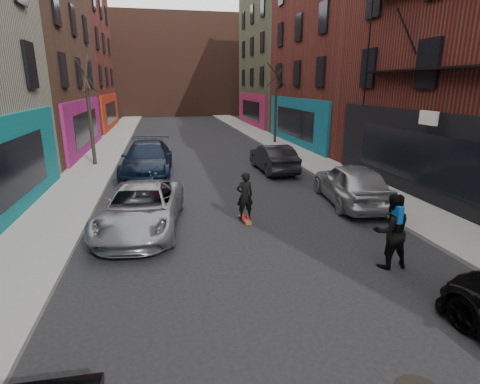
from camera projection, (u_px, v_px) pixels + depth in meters
name	position (u px, v px, depth m)	size (l,w,h in m)	color
sidewalk_left	(117.00, 137.00, 32.40)	(2.50, 84.00, 0.13)	gray
sidewalk_right	(256.00, 133.00, 34.87)	(2.50, 84.00, 0.13)	gray
buildings_right	(445.00, 19.00, 20.94)	(12.00, 56.00, 16.00)	#42221C
building_far	(174.00, 67.00, 56.16)	(40.00, 10.00, 14.00)	#47281E
tree_left_far	(89.00, 105.00, 20.21)	(2.00, 2.00, 6.50)	black
tree_right_far	(276.00, 97.00, 28.26)	(2.00, 2.00, 6.80)	black
parked_left_far	(141.00, 208.00, 11.79)	(2.37, 5.14, 1.43)	gray
parked_left_end	(147.00, 159.00, 18.79)	(2.35, 5.78, 1.68)	black
parked_right_far	(351.00, 183.00, 14.35)	(1.89, 4.71, 1.60)	#92949A
parked_right_end	(273.00, 158.00, 19.75)	(1.51, 4.33, 1.43)	black
skateboard	(245.00, 220.00, 12.67)	(0.22, 0.80, 0.10)	brown
skateboarder	(245.00, 196.00, 12.44)	(0.58, 0.38, 1.60)	black
pedestrian	(391.00, 231.00, 9.28)	(0.95, 0.75, 1.92)	black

